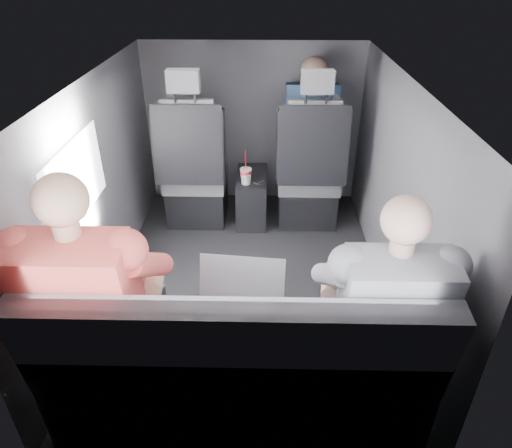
{
  "coord_description": "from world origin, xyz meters",
  "views": [
    {
      "loc": [
        0.11,
        -2.45,
        1.94
      ],
      "look_at": [
        0.06,
        -0.05,
        0.5
      ],
      "focal_mm": 32.0,
      "sensor_mm": 36.0,
      "label": 1
    }
  ],
  "objects_px": {
    "laptop_silver": "(243,284)",
    "laptop_white": "(114,282)",
    "rear_bench": "(238,378)",
    "passenger_rear_right": "(380,311)",
    "front_seat_right": "(308,178)",
    "passenger_rear_left": "(98,302)",
    "soda_cup": "(246,175)",
    "laptop_black": "(374,287)",
    "front_seat_left": "(195,177)",
    "passenger_front_right": "(311,124)",
    "center_console": "(252,197)"
  },
  "relations": [
    {
      "from": "laptop_silver",
      "to": "laptop_white",
      "type": "bearing_deg",
      "value": 179.91
    },
    {
      "from": "rear_bench",
      "to": "passenger_rear_right",
      "type": "height_order",
      "value": "passenger_rear_right"
    },
    {
      "from": "front_seat_right",
      "to": "passenger_rear_right",
      "type": "xyz_separation_m",
      "value": [
        0.15,
        -1.81,
        0.23
      ]
    },
    {
      "from": "passenger_rear_left",
      "to": "passenger_rear_right",
      "type": "xyz_separation_m",
      "value": [
        1.2,
        0.0,
        -0.03
      ]
    },
    {
      "from": "soda_cup",
      "to": "laptop_silver",
      "type": "distance_m",
      "value": 1.54
    },
    {
      "from": "laptop_black",
      "to": "front_seat_right",
      "type": "bearing_deg",
      "value": 95.49
    },
    {
      "from": "front_seat_left",
      "to": "passenger_rear_right",
      "type": "relative_size",
      "value": 1.03
    },
    {
      "from": "soda_cup",
      "to": "laptop_white",
      "type": "xyz_separation_m",
      "value": [
        -0.54,
        -1.53,
        0.17
      ]
    },
    {
      "from": "laptop_white",
      "to": "passenger_rear_left",
      "type": "xyz_separation_m",
      "value": [
        -0.02,
        -0.16,
        0.02
      ]
    },
    {
      "from": "front_seat_left",
      "to": "front_seat_right",
      "type": "bearing_deg",
      "value": 0.0
    },
    {
      "from": "passenger_rear_right",
      "to": "passenger_front_right",
      "type": "bearing_deg",
      "value": 93.72
    },
    {
      "from": "passenger_rear_right",
      "to": "passenger_front_right",
      "type": "xyz_separation_m",
      "value": [
        -0.13,
        2.06,
        0.12
      ]
    },
    {
      "from": "soda_cup",
      "to": "laptop_silver",
      "type": "height_order",
      "value": "laptop_silver"
    },
    {
      "from": "rear_bench",
      "to": "passenger_rear_right",
      "type": "xyz_separation_m",
      "value": [
        0.6,
        0.1,
        0.32
      ]
    },
    {
      "from": "rear_bench",
      "to": "passenger_front_right",
      "type": "height_order",
      "value": "passenger_front_right"
    },
    {
      "from": "front_seat_right",
      "to": "laptop_white",
      "type": "bearing_deg",
      "value": -121.98
    },
    {
      "from": "front_seat_left",
      "to": "front_seat_right",
      "type": "xyz_separation_m",
      "value": [
        0.9,
        0.0,
        0.0
      ]
    },
    {
      "from": "passenger_rear_left",
      "to": "passenger_front_right",
      "type": "xyz_separation_m",
      "value": [
        1.06,
        2.07,
        0.1
      ]
    },
    {
      "from": "laptop_black",
      "to": "passenger_rear_right",
      "type": "height_order",
      "value": "passenger_rear_right"
    },
    {
      "from": "front_seat_left",
      "to": "center_console",
      "type": "bearing_deg",
      "value": 5.07
    },
    {
      "from": "center_console",
      "to": "front_seat_right",
      "type": "bearing_deg",
      "value": -5.07
    },
    {
      "from": "front_seat_right",
      "to": "passenger_rear_left",
      "type": "distance_m",
      "value": 2.1
    },
    {
      "from": "soda_cup",
      "to": "passenger_rear_left",
      "type": "xyz_separation_m",
      "value": [
        -0.56,
        -1.69,
        0.19
      ]
    },
    {
      "from": "laptop_white",
      "to": "laptop_black",
      "type": "distance_m",
      "value": 1.19
    },
    {
      "from": "front_seat_left",
      "to": "center_console",
      "type": "xyz_separation_m",
      "value": [
        0.45,
        0.04,
        -0.2
      ]
    },
    {
      "from": "front_seat_right",
      "to": "passenger_rear_right",
      "type": "height_order",
      "value": "front_seat_right"
    },
    {
      "from": "front_seat_left",
      "to": "laptop_silver",
      "type": "relative_size",
      "value": 3.27
    },
    {
      "from": "soda_cup",
      "to": "passenger_front_right",
      "type": "height_order",
      "value": "passenger_front_right"
    },
    {
      "from": "front_seat_left",
      "to": "front_seat_right",
      "type": "distance_m",
      "value": 0.9
    },
    {
      "from": "center_console",
      "to": "passenger_rear_left",
      "type": "distance_m",
      "value": 1.99
    },
    {
      "from": "center_console",
      "to": "soda_cup",
      "type": "xyz_separation_m",
      "value": [
        -0.04,
        -0.16,
        0.27
      ]
    },
    {
      "from": "rear_bench",
      "to": "passenger_rear_right",
      "type": "distance_m",
      "value": 0.69
    },
    {
      "from": "front_seat_left",
      "to": "rear_bench",
      "type": "xyz_separation_m",
      "value": [
        0.45,
        -1.9,
        -0.09
      ]
    },
    {
      "from": "center_console",
      "to": "laptop_silver",
      "type": "height_order",
      "value": "laptop_silver"
    },
    {
      "from": "front_seat_right",
      "to": "laptop_black",
      "type": "xyz_separation_m",
      "value": [
        0.16,
        -1.65,
        0.23
      ]
    },
    {
      "from": "soda_cup",
      "to": "laptop_white",
      "type": "distance_m",
      "value": 1.63
    },
    {
      "from": "passenger_rear_left",
      "to": "passenger_rear_right",
      "type": "bearing_deg",
      "value": 0.05
    },
    {
      "from": "front_seat_right",
      "to": "passenger_front_right",
      "type": "xyz_separation_m",
      "value": [
        0.02,
        0.26,
        0.35
      ]
    },
    {
      "from": "passenger_rear_right",
      "to": "laptop_white",
      "type": "bearing_deg",
      "value": 172.25
    },
    {
      "from": "laptop_white",
      "to": "laptop_silver",
      "type": "height_order",
      "value": "laptop_white"
    },
    {
      "from": "laptop_black",
      "to": "passenger_rear_left",
      "type": "xyz_separation_m",
      "value": [
        -1.21,
        -0.16,
        0.03
      ]
    },
    {
      "from": "front_seat_left",
      "to": "laptop_white",
      "type": "relative_size",
      "value": 3.02
    },
    {
      "from": "soda_cup",
      "to": "laptop_black",
      "type": "bearing_deg",
      "value": -67.08
    },
    {
      "from": "laptop_silver",
      "to": "passenger_rear_right",
      "type": "bearing_deg",
      "value": -15.21
    },
    {
      "from": "laptop_white",
      "to": "passenger_rear_left",
      "type": "bearing_deg",
      "value": -96.58
    },
    {
      "from": "laptop_white",
      "to": "laptop_black",
      "type": "relative_size",
      "value": 1.28
    },
    {
      "from": "front_seat_right",
      "to": "soda_cup",
      "type": "bearing_deg",
      "value": -166.74
    },
    {
      "from": "center_console",
      "to": "passenger_front_right",
      "type": "distance_m",
      "value": 0.76
    },
    {
      "from": "soda_cup",
      "to": "laptop_silver",
      "type": "xyz_separation_m",
      "value": [
        0.05,
        -1.53,
        0.17
      ]
    },
    {
      "from": "passenger_rear_right",
      "to": "rear_bench",
      "type": "bearing_deg",
      "value": -171.01
    }
  ]
}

